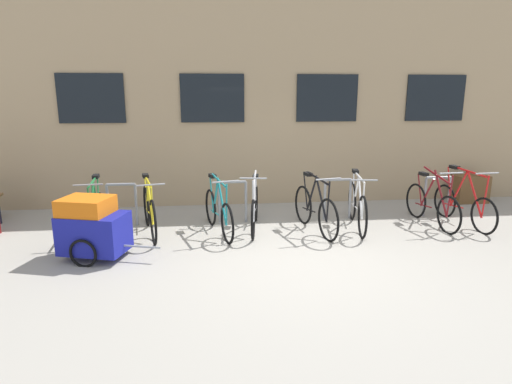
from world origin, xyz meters
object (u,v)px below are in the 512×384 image
(bike_trailer, at_px, (93,227))
(bicycle_teal, at_px, (218,212))
(bicycle_green, at_px, (96,215))
(bicycle_white, at_px, (357,206))
(bicycle_red, at_px, (463,204))
(bicycle_yellow, at_px, (149,211))
(bicycle_maroon, at_px, (432,205))
(bicycle_black, at_px, (315,209))
(planter_box, at_px, (470,189))
(bicycle_silver, at_px, (255,208))

(bike_trailer, bearing_deg, bicycle_teal, 27.85)
(bicycle_green, xyz_separation_m, bicycle_white, (4.52, -0.00, 0.02))
(bicycle_white, height_order, bicycle_red, bicycle_red)
(bicycle_teal, relative_size, bicycle_yellow, 0.96)
(bicycle_red, distance_m, bicycle_maroon, 0.58)
(bicycle_green, xyz_separation_m, bicycle_black, (3.72, -0.14, 0.02))
(bike_trailer, bearing_deg, bicycle_red, 8.80)
(bicycle_white, bearing_deg, planter_box, 25.84)
(bicycle_red, xyz_separation_m, bike_trailer, (-6.29, -0.97, 0.09))
(bicycle_white, height_order, bicycle_yellow, bicycle_white)
(bicycle_yellow, xyz_separation_m, planter_box, (6.75, 1.45, -0.09))
(bicycle_red, xyz_separation_m, planter_box, (1.11, 1.55, -0.08))
(bicycle_teal, distance_m, planter_box, 5.79)
(bicycle_teal, xyz_separation_m, planter_box, (5.57, 1.55, -0.08))
(bicycle_yellow, bearing_deg, bike_trailer, -121.63)
(bicycle_black, relative_size, planter_box, 2.44)
(bicycle_green, distance_m, bicycle_silver, 2.69)
(bicycle_white, xyz_separation_m, bicycle_maroon, (1.41, 0.01, -0.02))
(bicycle_white, distance_m, planter_box, 3.45)
(bicycle_red, bearing_deg, bicycle_silver, 177.82)
(bicycle_green, relative_size, bike_trailer, 1.11)
(bike_trailer, bearing_deg, bicycle_maroon, 10.22)
(bicycle_yellow, relative_size, planter_box, 2.52)
(bicycle_teal, height_order, bike_trailer, bicycle_teal)
(bike_trailer, bearing_deg, bicycle_yellow, 58.37)
(bicycle_yellow, relative_size, bike_trailer, 1.19)
(bicycle_white, xyz_separation_m, planter_box, (3.10, 1.50, -0.09))
(bicycle_maroon, height_order, planter_box, bicycle_maroon)
(bicycle_green, relative_size, bicycle_yellow, 0.93)
(bicycle_silver, distance_m, bike_trailer, 2.71)
(bicycle_white, distance_m, bicycle_black, 0.81)
(bicycle_red, distance_m, bike_trailer, 6.37)
(bicycle_green, bearing_deg, bicycle_white, -0.03)
(bicycle_white, relative_size, bicycle_silver, 1.03)
(bike_trailer, bearing_deg, bicycle_black, 14.18)
(bicycle_red, bearing_deg, bicycle_black, -178.16)
(bicycle_green, distance_m, bicycle_teal, 2.05)
(bicycle_black, bearing_deg, bicycle_teal, 177.22)
(bicycle_black, distance_m, bicycle_teal, 1.67)
(bicycle_maroon, height_order, bicycle_yellow, bicycle_maroon)
(bicycle_maroon, xyz_separation_m, bicycle_silver, (-3.24, 0.09, 0.00))
(bicycle_red, bearing_deg, bicycle_teal, -179.89)
(bicycle_green, xyz_separation_m, bicycle_teal, (2.05, -0.05, 0.01))
(bicycle_green, height_order, bicycle_black, bicycle_black)
(bicycle_silver, xyz_separation_m, bicycle_yellow, (-1.81, -0.05, 0.02))
(bicycle_maroon, height_order, bicycle_silver, bicycle_maroon)
(bicycle_red, height_order, bicycle_black, bicycle_red)
(bicycle_maroon, distance_m, bike_trailer, 5.80)
(bicycle_red, xyz_separation_m, bicycle_maroon, (-0.58, 0.06, -0.00))
(bicycle_silver, distance_m, bicycle_yellow, 1.82)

